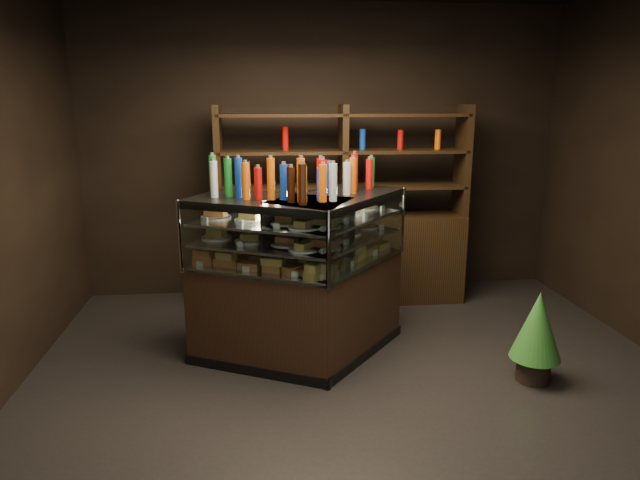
# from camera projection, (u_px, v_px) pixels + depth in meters

# --- Properties ---
(ground) EXTENTS (5.00, 5.00, 0.00)m
(ground) POSITION_uv_depth(u_px,v_px,m) (367.00, 403.00, 3.97)
(ground) COLOR black
(ground) RESTS_ON ground
(room_shell) EXTENTS (5.02, 5.02, 3.01)m
(room_shell) POSITION_uv_depth(u_px,v_px,m) (373.00, 118.00, 3.50)
(room_shell) COLOR black
(room_shell) RESTS_ON ground
(display_case) EXTENTS (1.86, 1.33, 1.33)m
(display_case) POSITION_uv_depth(u_px,v_px,m) (304.00, 304.00, 4.59)
(display_case) COLOR black
(display_case) RESTS_ON ground
(food_display) EXTENTS (1.54, 0.97, 0.42)m
(food_display) POSITION_uv_depth(u_px,v_px,m) (303.00, 237.00, 4.45)
(food_display) COLOR #C77E47
(food_display) RESTS_ON display_case
(bottles_top) EXTENTS (1.37, 0.83, 0.30)m
(bottles_top) POSITION_uv_depth(u_px,v_px,m) (303.00, 178.00, 4.34)
(bottles_top) COLOR #147223
(bottles_top) RESTS_ON display_case
(potted_conifer) EXTENTS (0.37, 0.37, 0.79)m
(potted_conifer) POSITION_uv_depth(u_px,v_px,m) (538.00, 324.00, 4.17)
(potted_conifer) COLOR black
(potted_conifer) RESTS_ON ground
(back_shelving) EXTENTS (2.49, 0.48, 2.00)m
(back_shelving) POSITION_uv_depth(u_px,v_px,m) (342.00, 245.00, 5.81)
(back_shelving) COLOR black
(back_shelving) RESTS_ON ground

